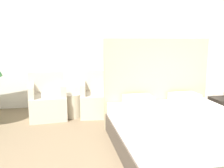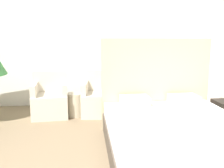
% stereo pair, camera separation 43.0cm
% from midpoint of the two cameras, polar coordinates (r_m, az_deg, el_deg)
% --- Properties ---
extents(wall_back, '(10.00, 0.06, 2.90)m').
position_cam_midpoint_polar(wall_back, '(5.69, -4.35, 9.71)').
color(wall_back, white).
rests_on(wall_back, ground_plane).
extents(bed, '(1.84, 2.01, 1.52)m').
position_cam_midpoint_polar(bed, '(3.62, 17.05, -10.08)').
color(bed, '#4C4238').
rests_on(bed, ground_plane).
extents(armchair_near_window_left, '(0.72, 0.70, 0.86)m').
position_cam_midpoint_polar(armchair_near_window_left, '(5.01, -11.57, -4.03)').
color(armchair_near_window_left, beige).
rests_on(armchair_near_window_left, ground_plane).
extents(armchair_near_window_right, '(0.73, 0.71, 0.86)m').
position_cam_midpoint_polar(armchair_near_window_right, '(5.01, -0.46, -3.83)').
color(armchair_near_window_right, beige).
rests_on(armchair_near_window_right, ground_plane).
extents(side_table, '(0.32, 0.32, 0.46)m').
position_cam_midpoint_polar(side_table, '(4.97, -6.01, -4.72)').
color(side_table, '#B7AD93').
rests_on(side_table, ground_plane).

